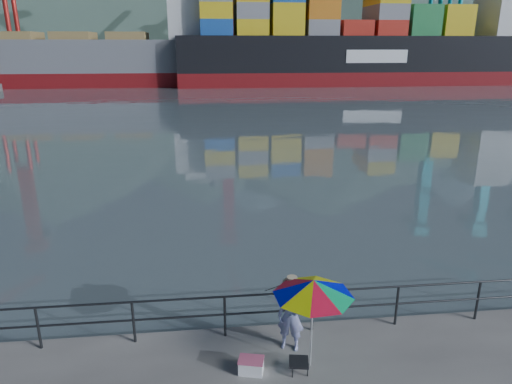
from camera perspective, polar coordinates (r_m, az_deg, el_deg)
harbor_water at (r=137.30m, az=-6.89°, el=15.21°), size 500.00×280.00×0.00m
far_dock at (r=100.78m, az=-1.09°, el=14.38°), size 200.00×40.00×0.40m
guardrail at (r=10.59m, az=-9.52°, el=-15.32°), size 22.00×0.06×1.03m
container_stacks at (r=106.86m, az=13.38°, el=15.98°), size 58.00×8.40×7.80m
fisherman at (r=10.08m, az=4.41°, el=-15.20°), size 0.67×0.56×1.58m
beach_umbrella at (r=9.10m, az=7.19°, el=-11.79°), size 2.01×2.01×1.96m
folding_stool at (r=9.85m, az=5.35°, el=-20.82°), size 0.45×0.45×0.25m
cooler_bag at (r=9.79m, az=-0.61°, el=-20.95°), size 0.54×0.43×0.28m
fishing_rod at (r=11.38m, az=2.68°, el=-15.63°), size 0.43×1.54×1.12m
bulk_carrier at (r=81.61m, az=-18.58°, el=15.52°), size 54.87×9.50×14.50m
container_ship at (r=83.31m, az=14.74°, el=17.07°), size 63.03×10.51×18.10m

